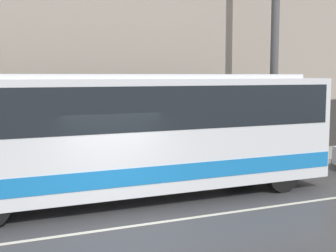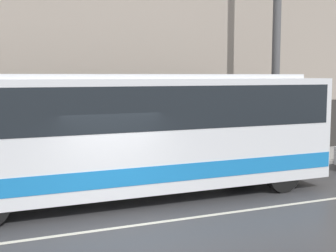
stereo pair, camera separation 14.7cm
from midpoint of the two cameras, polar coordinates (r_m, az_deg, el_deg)
name	(u,v)px [view 1 (the left image)]	position (r m, az deg, el deg)	size (l,w,h in m)	color
ground_plane	(128,227)	(10.90, -5.31, -12.14)	(60.00, 60.00, 0.00)	#38383A
sidewalk	(74,177)	(15.95, -11.69, -6.09)	(60.00, 2.87, 0.13)	gray
building_facade	(61,46)	(17.17, -13.18, 9.49)	(60.00, 0.35, 9.25)	gray
lane_stripe	(128,227)	(10.90, -5.31, -12.12)	(54.00, 0.14, 0.01)	beige
transit_bus	(126,130)	(12.82, -5.43, -0.45)	(12.15, 2.49, 3.46)	silver
utility_pole_near	(275,44)	(18.06, 12.65, 9.69)	(0.31, 0.31, 8.88)	#4C4C4F
pedestrian_waiting	(73,157)	(15.28, -11.79, -3.72)	(0.36, 0.36, 1.52)	#1E5933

